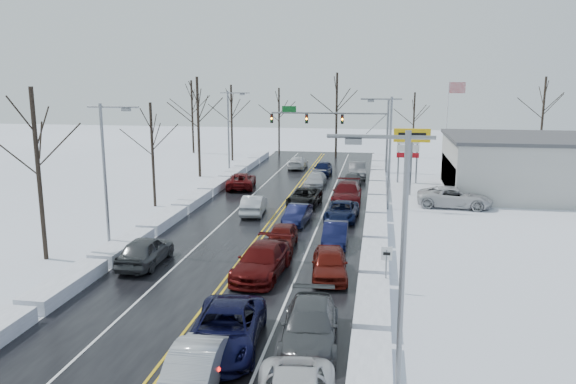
% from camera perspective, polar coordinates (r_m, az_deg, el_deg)
% --- Properties ---
extents(ground, '(160.00, 160.00, 0.00)m').
position_cam_1_polar(ground, '(37.20, -3.00, -4.81)').
color(ground, white).
rests_on(ground, ground).
extents(road_surface, '(14.00, 84.00, 0.01)m').
position_cam_1_polar(road_surface, '(39.08, -2.37, -3.98)').
color(road_surface, black).
rests_on(road_surface, ground).
extents(snow_bank_left, '(1.54, 72.00, 0.72)m').
position_cam_1_polar(snow_bank_left, '(41.25, -12.79, -3.43)').
color(snow_bank_left, white).
rests_on(snow_bank_left, ground).
extents(snow_bank_right, '(1.54, 72.00, 0.72)m').
position_cam_1_polar(snow_bank_right, '(38.32, 8.86, -4.44)').
color(snow_bank_right, white).
rests_on(snow_bank_right, ground).
extents(traffic_signal_mast, '(13.28, 0.39, 8.00)m').
position_cam_1_polar(traffic_signal_mast, '(63.17, 5.48, 7.04)').
color(traffic_signal_mast, slate).
rests_on(traffic_signal_mast, ground).
extents(tires_plus_sign, '(3.20, 0.34, 6.00)m').
position_cam_1_polar(tires_plus_sign, '(51.21, 12.47, 5.18)').
color(tires_plus_sign, slate).
rests_on(tires_plus_sign, ground).
extents(used_vehicles_sign, '(2.20, 0.22, 4.65)m').
position_cam_1_polar(used_vehicles_sign, '(57.36, 12.09, 4.19)').
color(used_vehicles_sign, slate).
rests_on(used_vehicles_sign, ground).
extents(speed_limit_sign, '(0.55, 0.09, 2.35)m').
position_cam_1_polar(speed_limit_sign, '(28.29, 9.97, -6.89)').
color(speed_limit_sign, slate).
rests_on(speed_limit_sign, ground).
extents(flagpole, '(1.87, 1.20, 10.00)m').
position_cam_1_polar(flagpole, '(65.43, 15.99, 7.20)').
color(flagpole, silver).
rests_on(flagpole, ground).
extents(dealership_building, '(20.40, 12.40, 5.30)m').
position_cam_1_polar(dealership_building, '(55.86, 26.19, 2.36)').
color(dealership_building, '#AAAAA5').
rests_on(dealership_building, ground).
extents(streetlight_se, '(3.20, 0.25, 9.00)m').
position_cam_1_polar(streetlight_se, '(17.65, 10.97, -5.85)').
color(streetlight_se, slate).
rests_on(streetlight_se, ground).
extents(streetlight_ne, '(3.20, 0.25, 9.00)m').
position_cam_1_polar(streetlight_ne, '(45.15, 10.07, 4.84)').
color(streetlight_ne, slate).
rests_on(streetlight_ne, ground).
extents(streetlight_sw, '(3.20, 0.25, 9.00)m').
position_cam_1_polar(streetlight_sw, '(35.12, -17.88, 2.53)').
color(streetlight_sw, slate).
rests_on(streetlight_sw, ground).
extents(streetlight_nw, '(3.20, 0.25, 9.00)m').
position_cam_1_polar(streetlight_nw, '(61.19, -5.90, 6.72)').
color(streetlight_nw, slate).
rests_on(streetlight_nw, ground).
extents(tree_left_b, '(4.00, 4.00, 10.00)m').
position_cam_1_polar(tree_left_b, '(34.81, -24.27, 4.77)').
color(tree_left_b, '#2D231C').
rests_on(tree_left_b, ground).
extents(tree_left_c, '(3.40, 3.40, 8.50)m').
position_cam_1_polar(tree_left_c, '(46.76, -13.68, 5.70)').
color(tree_left_c, '#2D231C').
rests_on(tree_left_c, ground).
extents(tree_left_d, '(4.20, 4.20, 10.50)m').
position_cam_1_polar(tree_left_d, '(59.97, -9.15, 8.47)').
color(tree_left_d, '#2D231C').
rests_on(tree_left_d, ground).
extents(tree_left_e, '(3.80, 3.80, 9.50)m').
position_cam_1_polar(tree_left_e, '(71.38, -5.77, 8.50)').
color(tree_left_e, '#2D231C').
rests_on(tree_left_e, ground).
extents(tree_far_a, '(4.00, 4.00, 10.00)m').
position_cam_1_polar(tree_far_a, '(79.20, -9.74, 8.95)').
color(tree_far_a, '#2D231C').
rests_on(tree_far_a, ground).
extents(tree_far_b, '(3.60, 3.60, 9.00)m').
position_cam_1_polar(tree_far_b, '(77.17, -0.92, 8.53)').
color(tree_far_b, '#2D231C').
rests_on(tree_far_b, ground).
extents(tree_far_c, '(4.40, 4.40, 11.00)m').
position_cam_1_polar(tree_far_c, '(74.11, 4.98, 9.44)').
color(tree_far_c, '#2D231C').
rests_on(tree_far_c, ground).
extents(tree_far_d, '(3.40, 3.40, 8.50)m').
position_cam_1_polar(tree_far_d, '(75.60, 12.69, 7.92)').
color(tree_far_d, '#2D231C').
rests_on(tree_far_d, ground).
extents(tree_far_e, '(4.20, 4.20, 10.50)m').
position_cam_1_polar(tree_far_e, '(78.58, 24.57, 8.31)').
color(tree_far_e, '#2D231C').
rests_on(tree_far_e, ground).
extents(queued_car_2, '(3.21, 6.09, 1.63)m').
position_cam_1_polar(queued_car_2, '(23.19, -6.31, -15.48)').
color(queued_car_2, black).
rests_on(queued_car_2, ground).
extents(queued_car_3, '(2.79, 5.93, 1.67)m').
position_cam_1_polar(queued_car_3, '(30.66, -2.63, -8.47)').
color(queued_car_3, '#450909').
rests_on(queued_car_3, ground).
extents(queued_car_4, '(1.90, 4.41, 1.48)m').
position_cam_1_polar(queued_car_4, '(35.28, -0.64, -5.72)').
color(queued_car_4, '#470C09').
rests_on(queued_car_4, ground).
extents(queued_car_5, '(1.80, 4.30, 1.38)m').
position_cam_1_polar(queued_car_5, '(40.93, 0.94, -3.25)').
color(queued_car_5, black).
rests_on(queued_car_5, ground).
extents(queued_car_6, '(2.68, 5.24, 1.42)m').
position_cam_1_polar(queued_car_6, '(46.66, 1.67, -1.38)').
color(queued_car_6, black).
rests_on(queued_car_6, ground).
extents(queued_car_7, '(1.92, 4.63, 1.34)m').
position_cam_1_polar(queued_car_7, '(54.81, 2.81, 0.58)').
color(queued_car_7, '#A7A9AF').
rests_on(queued_car_7, ground).
extents(queued_car_8, '(1.98, 4.55, 1.53)m').
position_cam_1_polar(queued_car_8, '(60.78, 3.52, 1.68)').
color(queued_car_8, black).
rests_on(queued_car_8, ground).
extents(queued_car_11, '(2.56, 5.59, 1.58)m').
position_cam_1_polar(queued_car_11, '(23.37, 2.23, -15.19)').
color(queued_car_11, '#404245').
rests_on(queued_car_11, ground).
extents(queued_car_12, '(2.33, 4.81, 1.58)m').
position_cam_1_polar(queued_car_12, '(30.44, 4.22, -8.64)').
color(queued_car_12, '#55110B').
rests_on(queued_car_12, ground).
extents(queued_car_13, '(1.61, 4.39, 1.43)m').
position_cam_1_polar(queued_car_13, '(36.02, 4.81, -5.39)').
color(queued_car_13, black).
rests_on(queued_car_13, ground).
extents(queued_car_14, '(2.50, 5.05, 1.38)m').
position_cam_1_polar(queued_car_14, '(42.18, 5.46, -2.85)').
color(queued_car_14, black).
rests_on(queued_car_14, ground).
extents(queued_car_15, '(2.44, 5.92, 1.71)m').
position_cam_1_polar(queued_car_15, '(47.95, 5.98, -1.09)').
color(queued_car_15, '#43090B').
rests_on(queued_car_15, ground).
extents(queued_car_16, '(1.92, 4.36, 1.46)m').
position_cam_1_polar(queued_car_16, '(54.60, 6.44, 0.48)').
color(queued_car_16, '#44484A').
rests_on(queued_car_16, ground).
extents(queued_car_17, '(2.09, 5.06, 1.63)m').
position_cam_1_polar(queued_car_17, '(60.01, 7.00, 1.48)').
color(queued_car_17, '#404245').
rests_on(queued_car_17, ground).
extents(oncoming_car_0, '(1.93, 4.67, 1.50)m').
position_cam_1_polar(oncoming_car_0, '(43.87, -3.48, -2.25)').
color(oncoming_car_0, '#A6AAAE').
rests_on(oncoming_car_0, ground).
extents(oncoming_car_1, '(3.20, 5.68, 1.50)m').
position_cam_1_polar(oncoming_car_1, '(54.05, -4.75, 0.40)').
color(oncoming_car_1, '#510A0C').
rests_on(oncoming_car_1, ground).
extents(oncoming_car_2, '(2.02, 4.84, 1.40)m').
position_cam_1_polar(oncoming_car_2, '(65.35, 0.99, 2.40)').
color(oncoming_car_2, silver).
rests_on(oncoming_car_2, ground).
extents(oncoming_car_3, '(2.05, 4.96, 1.68)m').
position_cam_1_polar(oncoming_car_3, '(33.29, -14.22, -7.17)').
color(oncoming_car_3, '#3A3D3F').
rests_on(oncoming_car_3, ground).
extents(parked_car_0, '(6.26, 3.35, 1.67)m').
position_cam_1_polar(parked_car_0, '(48.07, 16.51, -1.48)').
color(parked_car_0, silver).
rests_on(parked_car_0, ground).
extents(parked_car_1, '(2.45, 5.12, 1.44)m').
position_cam_1_polar(parked_car_1, '(52.60, 19.41, -0.55)').
color(parked_car_1, '#999BA0').
rests_on(parked_car_1, ground).
extents(parked_car_2, '(2.13, 4.68, 1.56)m').
position_cam_1_polar(parked_car_2, '(59.69, 16.35, 1.04)').
color(parked_car_2, black).
rests_on(parked_car_2, ground).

